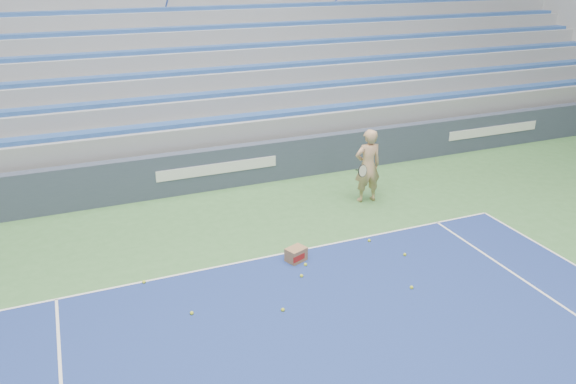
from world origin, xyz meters
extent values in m
cube|color=white|center=(0.00, 11.88, 0.01)|extent=(10.97, 0.05, 0.00)
cube|color=#373F53|center=(0.00, 15.88, 0.55)|extent=(30.00, 0.30, 1.10)
cube|color=white|center=(0.00, 15.72, 0.60)|extent=(3.20, 0.02, 0.28)
cube|color=white|center=(9.00, 15.72, 0.60)|extent=(3.40, 0.02, 0.28)
cube|color=gray|center=(0.00, 20.43, 0.55)|extent=(30.00, 8.50, 1.10)
cube|color=gray|center=(0.00, 20.43, 1.35)|extent=(30.00, 8.50, 0.50)
cube|color=#2B529E|center=(0.00, 16.56, 1.66)|extent=(29.60, 0.42, 0.11)
cube|color=gray|center=(0.00, 20.86, 1.85)|extent=(30.00, 7.65, 0.50)
cube|color=#2B529E|center=(0.00, 17.41, 2.16)|extent=(29.60, 0.42, 0.11)
cube|color=gray|center=(0.00, 21.28, 2.35)|extent=(30.00, 6.80, 0.50)
cube|color=#2B529E|center=(0.00, 18.26, 2.66)|extent=(29.60, 0.42, 0.11)
cube|color=gray|center=(0.00, 21.71, 2.85)|extent=(30.00, 5.95, 0.50)
cube|color=#2B529E|center=(0.00, 19.11, 3.16)|extent=(29.60, 0.42, 0.11)
cube|color=gray|center=(0.00, 22.13, 3.35)|extent=(30.00, 5.10, 0.50)
cube|color=#2B529E|center=(0.00, 19.96, 3.66)|extent=(29.60, 0.42, 0.11)
cube|color=gray|center=(0.00, 22.56, 3.85)|extent=(30.00, 4.25, 0.50)
cube|color=#2B529E|center=(0.00, 20.81, 4.15)|extent=(29.60, 0.42, 0.11)
cube|color=gray|center=(15.15, 20.43, 3.05)|extent=(0.30, 8.80, 6.10)
cube|color=gray|center=(0.00, 24.98, 3.65)|extent=(31.00, 0.40, 7.30)
imported|color=tan|center=(3.23, 13.65, 0.93)|extent=(0.71, 0.50, 1.86)
cylinder|color=black|center=(2.88, 13.40, 0.95)|extent=(0.12, 0.27, 0.08)
cylinder|color=beige|center=(2.78, 13.12, 1.05)|extent=(0.29, 0.16, 0.28)
torus|color=black|center=(2.78, 13.12, 1.05)|extent=(0.31, 0.18, 0.30)
cube|color=#8E6744|center=(0.41, 11.53, 0.15)|extent=(0.47, 0.41, 0.29)
cube|color=#B21E19|center=(0.41, 11.38, 0.15)|extent=(0.29, 0.13, 0.13)
sphere|color=#C5D82C|center=(2.56, 10.86, 0.03)|extent=(0.07, 0.07, 0.07)
sphere|color=#C5D82C|center=(-2.57, 11.84, 0.03)|extent=(0.07, 0.07, 0.07)
sphere|color=#C5D82C|center=(1.98, 9.76, 0.03)|extent=(0.07, 0.07, 0.07)
sphere|color=#C5D82C|center=(2.19, 11.67, 0.03)|extent=(0.07, 0.07, 0.07)
sphere|color=#C5D82C|center=(0.50, 11.26, 0.03)|extent=(0.07, 0.07, 0.07)
sphere|color=#C5D82C|center=(-0.49, 10.00, 0.03)|extent=(0.07, 0.07, 0.07)
sphere|color=#C5D82C|center=(0.26, 10.90, 0.03)|extent=(0.07, 0.07, 0.07)
sphere|color=#C5D82C|center=(-1.97, 10.51, 0.03)|extent=(0.07, 0.07, 0.07)
camera|label=1|loc=(-3.51, 2.43, 5.70)|focal=35.00mm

